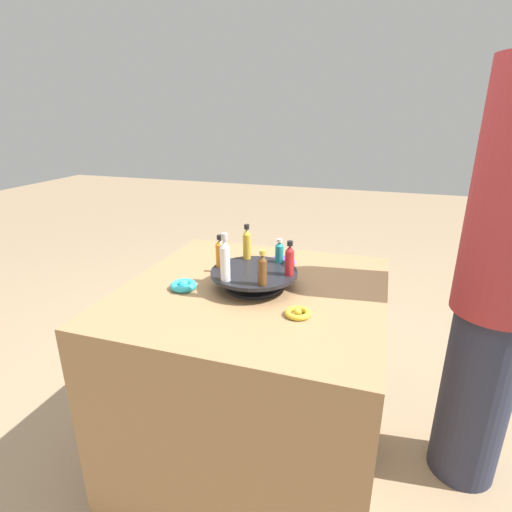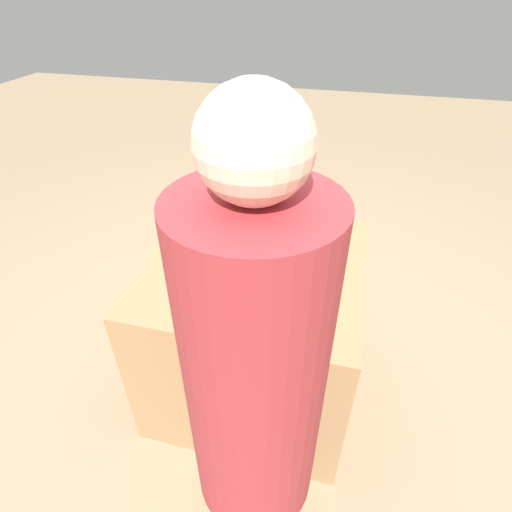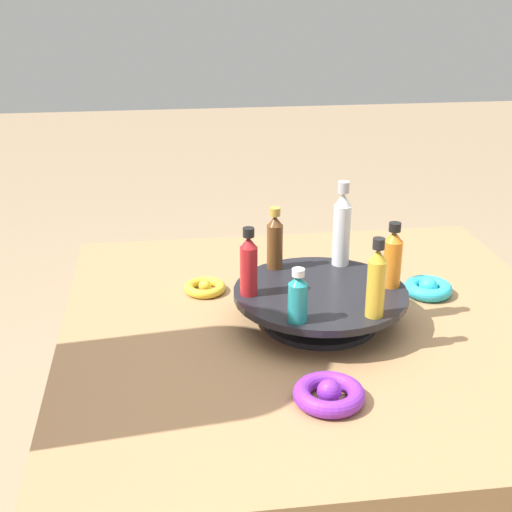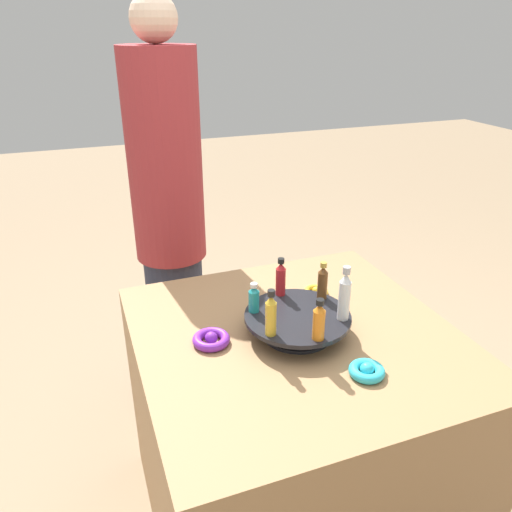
# 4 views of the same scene
# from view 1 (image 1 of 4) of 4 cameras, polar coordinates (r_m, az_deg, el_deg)

# --- Properties ---
(ground_plane) EXTENTS (12.00, 12.00, 0.00)m
(ground_plane) POSITION_cam_1_polar(r_m,az_deg,el_deg) (1.78, -0.24, -26.59)
(ground_plane) COLOR #997F60
(party_table) EXTENTS (0.86, 0.86, 0.73)m
(party_table) POSITION_cam_1_polar(r_m,az_deg,el_deg) (1.53, -0.26, -17.10)
(party_table) COLOR #9E754C
(party_table) RESTS_ON ground_plane
(display_stand) EXTENTS (0.29, 0.29, 0.06)m
(display_stand) POSITION_cam_1_polar(r_m,az_deg,el_deg) (1.33, -0.29, -2.99)
(display_stand) COLOR black
(display_stand) RESTS_ON party_table
(bottle_orange) EXTENTS (0.03, 0.03, 0.11)m
(bottle_orange) POSITION_cam_1_polar(r_m,az_deg,el_deg) (1.34, -5.15, 0.51)
(bottle_orange) COLOR orange
(bottle_orange) RESTS_ON display_stand
(bottle_clear) EXTENTS (0.03, 0.03, 0.15)m
(bottle_clear) POSITION_cam_1_polar(r_m,az_deg,el_deg) (1.22, -4.44, -0.46)
(bottle_clear) COLOR silver
(bottle_clear) RESTS_ON display_stand
(bottle_brown) EXTENTS (0.03, 0.03, 0.11)m
(bottle_brown) POSITION_cam_1_polar(r_m,az_deg,el_deg) (1.19, 0.91, -1.92)
(bottle_brown) COLOR brown
(bottle_brown) RESTS_ON display_stand
(bottle_red) EXTENTS (0.03, 0.03, 0.11)m
(bottle_red) POSITION_cam_1_polar(r_m,az_deg,el_deg) (1.27, 4.82, -0.51)
(bottle_red) COLOR #B21E23
(bottle_red) RESTS_ON display_stand
(bottle_teal) EXTENTS (0.03, 0.03, 0.08)m
(bottle_teal) POSITION_cam_1_polar(r_m,az_deg,el_deg) (1.39, 3.36, 0.65)
(bottle_teal) COLOR teal
(bottle_teal) RESTS_ON display_stand
(bottle_gold) EXTENTS (0.03, 0.03, 0.13)m
(bottle_gold) POSITION_cam_1_polar(r_m,az_deg,el_deg) (1.41, -1.32, 1.86)
(bottle_gold) COLOR gold
(bottle_gold) RESTS_ON display_stand
(ribbon_bow_gold) EXTENTS (0.08, 0.08, 0.02)m
(ribbon_bow_gold) POSITION_cam_1_polar(r_m,az_deg,el_deg) (1.17, 5.97, -8.09)
(ribbon_bow_gold) COLOR gold
(ribbon_bow_gold) RESTS_ON party_table
(ribbon_bow_purple) EXTENTS (0.10, 0.10, 0.03)m
(ribbon_bow_purple) POSITION_cam_1_polar(r_m,az_deg,el_deg) (1.54, 3.77, -0.84)
(ribbon_bow_purple) COLOR purple
(ribbon_bow_purple) RESTS_ON party_table
(ribbon_bow_teal) EXTENTS (0.09, 0.09, 0.03)m
(ribbon_bow_teal) POSITION_cam_1_polar(r_m,az_deg,el_deg) (1.35, -10.33, -4.14)
(ribbon_bow_teal) COLOR #2DB7CC
(ribbon_bow_teal) RESTS_ON party_table
(person_figure) EXTENTS (0.27, 0.27, 1.60)m
(person_figure) POSITION_cam_1_polar(r_m,az_deg,el_deg) (1.49, 31.78, -2.07)
(person_figure) COLOR #282D42
(person_figure) RESTS_ON ground_plane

